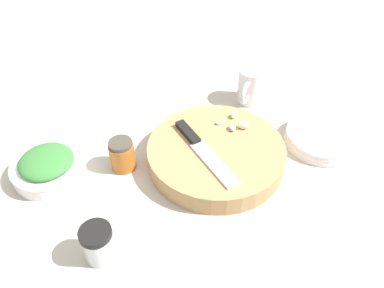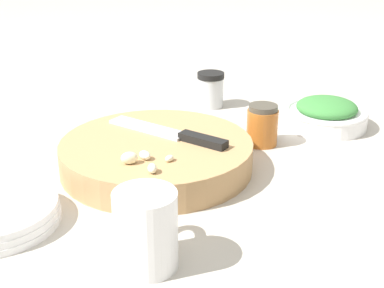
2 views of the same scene
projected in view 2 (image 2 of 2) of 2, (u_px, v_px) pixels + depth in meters
name	position (u px, v px, depth m)	size (l,w,h in m)	color
ground_plane	(208.00, 168.00, 0.90)	(5.00, 5.00, 0.00)	#B2ADA3
cutting_board	(157.00, 155.00, 0.89)	(0.32, 0.32, 0.05)	tan
chef_knife	(174.00, 134.00, 0.90)	(0.04, 0.24, 0.01)	black
garlic_cloves	(142.00, 159.00, 0.79)	(0.07, 0.07, 0.02)	#EEEBC3
herb_bowl	(326.00, 114.00, 1.07)	(0.16, 0.16, 0.06)	white
spice_jar	(211.00, 89.00, 1.18)	(0.06, 0.06, 0.08)	silver
coffee_mug	(146.00, 228.00, 0.63)	(0.10, 0.09, 0.10)	white
honey_jar	(262.00, 125.00, 0.98)	(0.06, 0.06, 0.08)	#B26023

